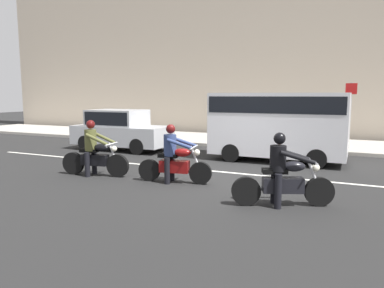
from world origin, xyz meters
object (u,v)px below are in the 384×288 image
motorcycle_with_rider_olive (94,153)px  parked_sedan_silver (120,129)px  parked_van_white (278,122)px  motorcycle_with_rider_denim_blue (174,159)px  motorcycle_with_rider_black_leather (283,176)px  street_sign_post (350,109)px

motorcycle_with_rider_olive → parked_sedan_silver: (-2.32, 4.50, 0.22)m
parked_van_white → parked_sedan_silver: bearing=-179.0°
motorcycle_with_rider_denim_blue → motorcycle_with_rider_black_leather: bearing=-16.1°
parked_sedan_silver → street_sign_post: size_ratio=1.56×
motorcycle_with_rider_black_leather → street_sign_post: bearing=82.8°
motorcycle_with_rider_olive → parked_sedan_silver: bearing=117.3°
motorcycle_with_rider_olive → parked_van_white: 6.40m
motorcycle_with_rider_black_leather → motorcycle_with_rider_denim_blue: bearing=163.9°
motorcycle_with_rider_olive → parked_sedan_silver: parked_sedan_silver is taller
motorcycle_with_rider_denim_blue → parked_van_white: 4.84m
parked_van_white → street_sign_post: size_ratio=1.71×
motorcycle_with_rider_olive → parked_van_white: size_ratio=0.45×
motorcycle_with_rider_olive → street_sign_post: bearing=50.2°
motorcycle_with_rider_denim_blue → street_sign_post: bearing=61.9°
motorcycle_with_rider_black_leather → street_sign_post: 8.74m
parked_sedan_silver → motorcycle_with_rider_denim_blue: bearing=-41.6°
motorcycle_with_rider_olive → motorcycle_with_rider_black_leather: (5.54, -0.66, -0.02)m
motorcycle_with_rider_olive → motorcycle_with_rider_denim_blue: size_ratio=1.03×
parked_van_white → parked_sedan_silver: 6.71m
motorcycle_with_rider_olive → motorcycle_with_rider_black_leather: bearing=-6.8°
parked_sedan_silver → parked_van_white: bearing=1.0°
street_sign_post → motorcycle_with_rider_denim_blue: bearing=-118.1°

